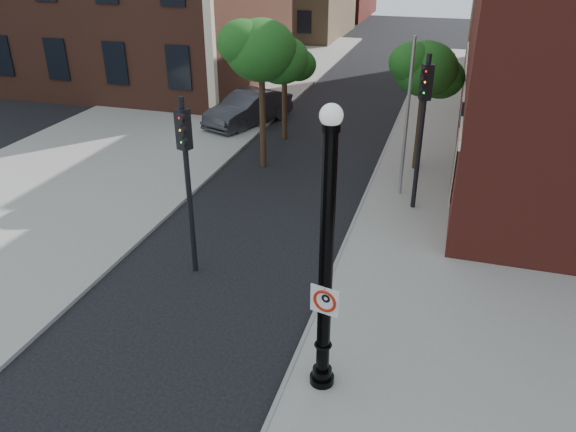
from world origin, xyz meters
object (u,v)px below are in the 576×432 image
(no_parking_sign, at_px, (325,301))
(traffic_signal_left, at_px, (186,159))
(lamppost, at_px, (326,273))
(parked_car, at_px, (248,108))
(traffic_signal_right, at_px, (423,109))

(no_parking_sign, xyz_separation_m, traffic_signal_left, (-4.53, 3.53, 1.06))
(lamppost, distance_m, no_parking_sign, 0.53)
(lamppost, bearing_deg, traffic_signal_left, 143.06)
(traffic_signal_left, bearing_deg, no_parking_sign, -17.45)
(parked_car, bearing_deg, traffic_signal_left, -55.55)
(parked_car, xyz_separation_m, traffic_signal_right, (8.76, -7.47, 2.73))
(lamppost, height_order, traffic_signal_right, lamppost)
(parked_car, distance_m, traffic_signal_left, 13.81)
(parked_car, bearing_deg, lamppost, -44.38)
(traffic_signal_right, bearing_deg, lamppost, -118.31)
(parked_car, relative_size, traffic_signal_right, 0.95)
(no_parking_sign, bearing_deg, traffic_signal_right, 96.61)
(lamppost, relative_size, traffic_signal_left, 1.22)
(no_parking_sign, distance_m, traffic_signal_right, 9.38)
(lamppost, relative_size, no_parking_sign, 10.09)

